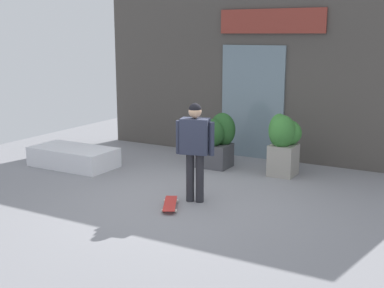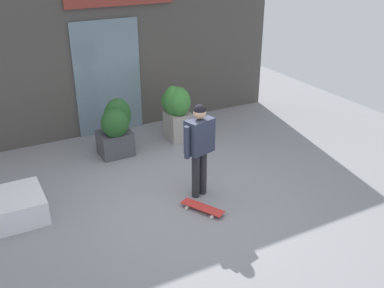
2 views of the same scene
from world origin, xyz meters
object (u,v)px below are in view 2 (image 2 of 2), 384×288
planter_box_left (176,107)px  planter_box_right (116,128)px  skateboard (202,207)px  skateboarder (200,142)px

planter_box_left → planter_box_right: (-1.36, -0.11, -0.14)m
planter_box_right → skateboard: bearing=-79.1°
skateboard → planter_box_left: 2.87m
skateboarder → skateboard: 1.03m
skateboard → planter_box_left: planter_box_left is taller
skateboarder → planter_box_right: skateboarder is taller
skateboarder → planter_box_left: 2.32m
skateboard → planter_box_right: planter_box_right is taller
skateboard → planter_box_right: size_ratio=0.66×
skateboarder → planter_box_right: (-0.68, 2.09, -0.40)m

